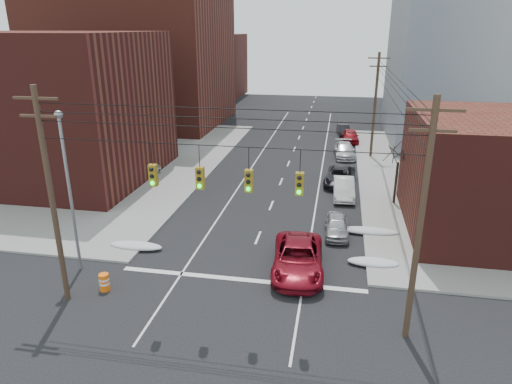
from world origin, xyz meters
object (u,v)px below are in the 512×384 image
at_px(lot_car_c, 56,175).
at_px(lot_car_d, 119,152).
at_px(red_pickup, 298,258).
at_px(lot_car_a, 124,167).
at_px(parked_car_d, 345,150).
at_px(construction_barrel, 104,282).
at_px(parked_car_b, 344,188).
at_px(parked_car_e, 350,136).
at_px(parked_car_c, 340,176).
at_px(parked_car_f, 343,130).
at_px(parked_car_a, 337,226).
at_px(lot_car_b, 138,166).

bearing_deg(lot_car_c, lot_car_d, -12.21).
relative_size(red_pickup, lot_car_a, 1.65).
distance_m(parked_car_d, lot_car_d, 24.30).
height_order(lot_car_a, construction_barrel, lot_car_a).
relative_size(parked_car_b, parked_car_e, 1.02).
distance_m(parked_car_c, parked_car_f, 20.23).
height_order(parked_car_e, construction_barrel, parked_car_e).
bearing_deg(parked_car_e, parked_car_d, -99.25).
distance_m(red_pickup, parked_car_d, 25.75).
bearing_deg(construction_barrel, parked_car_a, 37.44).
xyz_separation_m(lot_car_b, construction_barrel, (6.88, -19.83, -0.31)).
distance_m(red_pickup, parked_car_b, 13.24).
bearing_deg(red_pickup, lot_car_c, 148.32).
relative_size(lot_car_a, lot_car_b, 0.79).
xyz_separation_m(parked_car_a, lot_car_b, (-19.04, 10.52, 0.14)).
height_order(parked_car_f, lot_car_d, lot_car_d).
bearing_deg(lot_car_d, lot_car_b, -138.31).
xyz_separation_m(parked_car_e, construction_barrel, (-13.38, -36.45, -0.30)).
bearing_deg(lot_car_b, parked_car_a, -99.57).
relative_size(parked_car_d, lot_car_c, 1.21).
distance_m(parked_car_f, lot_car_a, 29.51).
xyz_separation_m(parked_car_e, parked_car_f, (-0.85, 3.95, -0.13)).
bearing_deg(lot_car_d, lot_car_c, 166.33).
bearing_deg(parked_car_d, lot_car_a, -158.40).
height_order(parked_car_a, lot_car_c, lot_car_c).
bearing_deg(parked_car_e, lot_car_b, -144.13).
distance_m(parked_car_a, parked_car_c, 10.86).
distance_m(red_pickup, lot_car_a, 23.82).
xyz_separation_m(parked_car_c, parked_car_f, (0.27, 20.22, -0.08)).
relative_size(parked_car_c, lot_car_d, 1.49).
bearing_deg(lot_car_d, parked_car_d, -78.91).
distance_m(parked_car_a, construction_barrel, 15.32).
bearing_deg(parked_car_d, parked_car_e, 79.76).
bearing_deg(red_pickup, parked_car_e, 79.84).
bearing_deg(parked_car_b, lot_car_d, 160.27).
bearing_deg(lot_car_c, parked_car_d, -61.55).
bearing_deg(lot_car_d, parked_car_f, -56.90).
bearing_deg(lot_car_c, parked_car_a, -104.08).
bearing_deg(parked_car_c, parked_car_f, 94.74).
xyz_separation_m(parked_car_b, lot_car_c, (-25.60, -1.05, -0.01)).
height_order(parked_car_c, construction_barrel, parked_car_c).
relative_size(parked_car_d, lot_car_a, 1.39).
distance_m(parked_car_c, lot_car_c, 25.63).
distance_m(parked_car_a, parked_car_b, 7.56).
distance_m(parked_car_d, parked_car_e, 6.99).
height_order(red_pickup, parked_car_e, red_pickup).
bearing_deg(lot_car_d, construction_barrel, -156.63).
xyz_separation_m(parked_car_d, construction_barrel, (-12.68, -29.49, -0.26)).
relative_size(red_pickup, parked_car_d, 1.19).
bearing_deg(lot_car_b, lot_car_d, 62.10).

